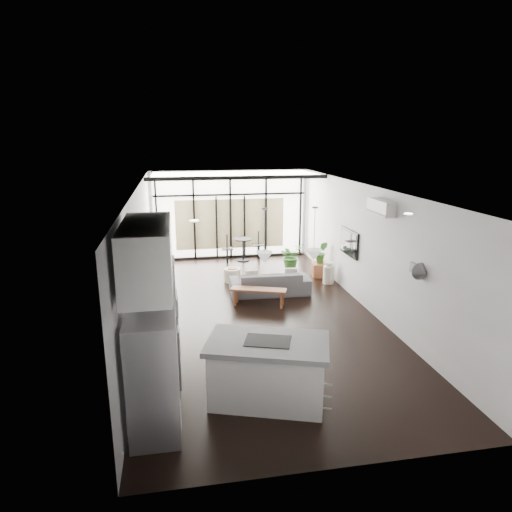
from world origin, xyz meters
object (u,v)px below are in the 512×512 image
object	(u,v)px
island	(268,371)
sofa	(270,279)
console_bench	(259,297)
pouf	(232,275)
milk_can	(329,273)
tv	(349,242)
fridge	(153,378)

from	to	relation	value
island	sofa	size ratio (longest dim) A/B	0.89
console_bench	pouf	distance (m)	1.93
console_bench	island	bearing A→B (deg)	-78.77
sofa	pouf	world-z (taller)	sofa
sofa	milk_can	world-z (taller)	sofa
island	tv	distance (m)	5.38
console_bench	milk_can	bearing A→B (deg)	50.97
milk_can	console_bench	bearing A→B (deg)	-148.87
sofa	milk_can	bearing A→B (deg)	-160.67
island	console_bench	distance (m)	3.95
milk_can	tv	xyz separation A→B (m)	(0.21, -0.78, 1.01)
fridge	pouf	bearing A→B (deg)	73.85
tv	island	bearing A→B (deg)	-123.77
fridge	tv	xyz separation A→B (m)	(4.57, 4.95, 0.47)
fridge	milk_can	size ratio (longest dim) A/B	2.82
console_bench	pouf	size ratio (longest dim) A/B	2.81
sofa	tv	distance (m)	2.16
console_bench	milk_can	xyz separation A→B (m)	(2.15, 1.30, 0.09)
console_bench	milk_can	world-z (taller)	milk_can
sofa	console_bench	size ratio (longest dim) A/B	1.54
console_bench	milk_can	distance (m)	2.51
milk_can	tv	size ratio (longest dim) A/B	0.53
island	milk_can	world-z (taller)	island
console_bench	tv	size ratio (longest dim) A/B	1.17
island	tv	bearing A→B (deg)	74.67
sofa	pouf	distance (m)	1.40
console_bench	fridge	bearing A→B (deg)	-96.66
pouf	milk_can	distance (m)	2.60
sofa	pouf	xyz separation A→B (m)	(-0.80, 1.13, -0.20)
tv	sofa	bearing A→B (deg)	172.96
island	pouf	xyz separation A→B (m)	(0.21, 5.79, -0.30)
island	milk_can	distance (m)	5.88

